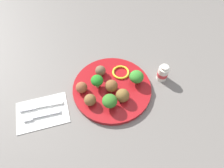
{
  "coord_description": "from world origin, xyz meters",
  "views": [
    {
      "loc": [
        0.15,
        0.38,
        0.62
      ],
      "look_at": [
        0.0,
        0.0,
        0.04
      ],
      "focal_mm": 32.95,
      "sensor_mm": 36.0,
      "label": 1
    }
  ],
  "objects_px": {
    "meatball_center": "(90,100)",
    "pepper_ring_mid_left": "(121,72)",
    "knife": "(39,106)",
    "broccoli_floret_center": "(110,101)",
    "meatball_back_right": "(100,71)",
    "broccoli_floret_far_rim": "(97,81)",
    "broccoli_floret_back_right": "(136,77)",
    "meatball_front_right": "(123,95)",
    "yogurt_bottle": "(163,73)",
    "fork": "(40,116)",
    "napkin": "(42,111)",
    "meatball_back_left": "(111,86)",
    "meatball_mid_left": "(82,88)",
    "plate": "(112,88)"
  },
  "relations": [
    {
      "from": "pepper_ring_mid_left",
      "to": "meatball_back_left",
      "type": "bearing_deg",
      "value": 43.56
    },
    {
      "from": "pepper_ring_mid_left",
      "to": "meatball_mid_left",
      "type": "bearing_deg",
      "value": 8.53
    },
    {
      "from": "plate",
      "to": "meatball_back_right",
      "type": "height_order",
      "value": "meatball_back_right"
    },
    {
      "from": "meatball_center",
      "to": "knife",
      "type": "xyz_separation_m",
      "value": [
        0.17,
        -0.06,
        -0.03
      ]
    },
    {
      "from": "broccoli_floret_back_right",
      "to": "napkin",
      "type": "relative_size",
      "value": 0.3
    },
    {
      "from": "meatball_back_left",
      "to": "yogurt_bottle",
      "type": "relative_size",
      "value": 0.65
    },
    {
      "from": "broccoli_floret_far_rim",
      "to": "meatball_back_right",
      "type": "bearing_deg",
      "value": -121.08
    },
    {
      "from": "meatball_mid_left",
      "to": "yogurt_bottle",
      "type": "xyz_separation_m",
      "value": [
        -0.29,
        0.04,
        -0.01
      ]
    },
    {
      "from": "broccoli_floret_back_right",
      "to": "meatball_back_left",
      "type": "distance_m",
      "value": 0.09
    },
    {
      "from": "meatball_center",
      "to": "pepper_ring_mid_left",
      "type": "xyz_separation_m",
      "value": [
        -0.14,
        -0.08,
        -0.02
      ]
    },
    {
      "from": "meatball_front_right",
      "to": "yogurt_bottle",
      "type": "bearing_deg",
      "value": -167.45
    },
    {
      "from": "plate",
      "to": "broccoli_floret_far_rim",
      "type": "distance_m",
      "value": 0.07
    },
    {
      "from": "meatball_mid_left",
      "to": "napkin",
      "type": "height_order",
      "value": "meatball_mid_left"
    },
    {
      "from": "meatball_front_right",
      "to": "pepper_ring_mid_left",
      "type": "relative_size",
      "value": 0.72
    },
    {
      "from": "meatball_back_left",
      "to": "napkin",
      "type": "distance_m",
      "value": 0.25
    },
    {
      "from": "broccoli_floret_center",
      "to": "meatball_center",
      "type": "height_order",
      "value": "broccoli_floret_center"
    },
    {
      "from": "meatball_center",
      "to": "fork",
      "type": "distance_m",
      "value": 0.17
    },
    {
      "from": "broccoli_floret_far_rim",
      "to": "broccoli_floret_center",
      "type": "xyz_separation_m",
      "value": [
        -0.01,
        0.09,
        -0.0
      ]
    },
    {
      "from": "broccoli_floret_far_rim",
      "to": "meatball_back_left",
      "type": "distance_m",
      "value": 0.05
    },
    {
      "from": "broccoli_floret_center",
      "to": "meatball_center",
      "type": "relative_size",
      "value": 1.3
    },
    {
      "from": "meatball_center",
      "to": "knife",
      "type": "relative_size",
      "value": 0.28
    },
    {
      "from": "broccoli_floret_center",
      "to": "pepper_ring_mid_left",
      "type": "bearing_deg",
      "value": -127.5
    },
    {
      "from": "meatball_center",
      "to": "meatball_mid_left",
      "type": "bearing_deg",
      "value": -78.36
    },
    {
      "from": "pepper_ring_mid_left",
      "to": "broccoli_floret_back_right",
      "type": "bearing_deg",
      "value": 120.13
    },
    {
      "from": "meatball_back_right",
      "to": "yogurt_bottle",
      "type": "bearing_deg",
      "value": 156.64
    },
    {
      "from": "meatball_mid_left",
      "to": "meatball_back_right",
      "type": "height_order",
      "value": "meatball_mid_left"
    },
    {
      "from": "meatball_mid_left",
      "to": "knife",
      "type": "xyz_separation_m",
      "value": [
        0.15,
        0.0,
        -0.03
      ]
    },
    {
      "from": "meatball_center",
      "to": "knife",
      "type": "height_order",
      "value": "meatball_center"
    },
    {
      "from": "broccoli_floret_center",
      "to": "pepper_ring_mid_left",
      "type": "height_order",
      "value": "broccoli_floret_center"
    },
    {
      "from": "broccoli_floret_center",
      "to": "meatball_back_right",
      "type": "height_order",
      "value": "broccoli_floret_center"
    },
    {
      "from": "fork",
      "to": "pepper_ring_mid_left",
      "type": "bearing_deg",
      "value": -169.12
    },
    {
      "from": "broccoli_floret_back_right",
      "to": "broccoli_floret_center",
      "type": "bearing_deg",
      "value": 25.04
    },
    {
      "from": "broccoli_floret_center",
      "to": "fork",
      "type": "relative_size",
      "value": 0.43
    },
    {
      "from": "broccoli_floret_back_right",
      "to": "pepper_ring_mid_left",
      "type": "height_order",
      "value": "broccoli_floret_back_right"
    },
    {
      "from": "broccoli_floret_center",
      "to": "fork",
      "type": "bearing_deg",
      "value": -13.76
    },
    {
      "from": "broccoli_floret_far_rim",
      "to": "napkin",
      "type": "xyz_separation_m",
      "value": [
        0.21,
        0.02,
        -0.05
      ]
    },
    {
      "from": "fork",
      "to": "broccoli_floret_back_right",
      "type": "bearing_deg",
      "value": -179.66
    },
    {
      "from": "pepper_ring_mid_left",
      "to": "meatball_back_right",
      "type": "bearing_deg",
      "value": -17.8
    },
    {
      "from": "meatball_front_right",
      "to": "meatball_center",
      "type": "relative_size",
      "value": 1.15
    },
    {
      "from": "meatball_center",
      "to": "fork",
      "type": "height_order",
      "value": "meatball_center"
    },
    {
      "from": "plate",
      "to": "meatball_front_right",
      "type": "xyz_separation_m",
      "value": [
        -0.01,
        0.06,
        0.03
      ]
    },
    {
      "from": "broccoli_floret_back_right",
      "to": "pepper_ring_mid_left",
      "type": "bearing_deg",
      "value": -59.87
    },
    {
      "from": "meatball_center",
      "to": "knife",
      "type": "distance_m",
      "value": 0.18
    },
    {
      "from": "meatball_mid_left",
      "to": "plate",
      "type": "bearing_deg",
      "value": 166.45
    },
    {
      "from": "meatball_back_right",
      "to": "pepper_ring_mid_left",
      "type": "distance_m",
      "value": 0.08
    },
    {
      "from": "meatball_mid_left",
      "to": "yogurt_bottle",
      "type": "height_order",
      "value": "yogurt_bottle"
    },
    {
      "from": "meatball_front_right",
      "to": "meatball_back_right",
      "type": "height_order",
      "value": "meatball_front_right"
    },
    {
      "from": "meatball_mid_left",
      "to": "napkin",
      "type": "bearing_deg",
      "value": 7.68
    },
    {
      "from": "meatball_back_left",
      "to": "yogurt_bottle",
      "type": "xyz_separation_m",
      "value": [
        -0.2,
        0.01,
        -0.01
      ]
    },
    {
      "from": "meatball_back_right",
      "to": "knife",
      "type": "relative_size",
      "value": 0.26
    }
  ]
}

